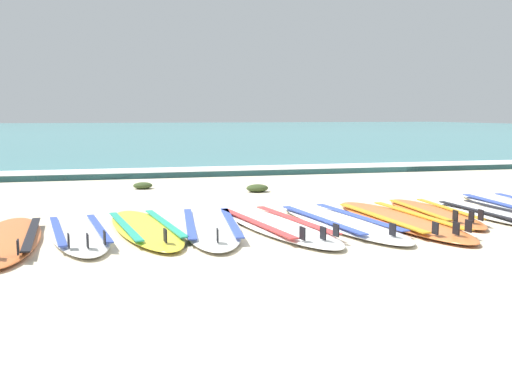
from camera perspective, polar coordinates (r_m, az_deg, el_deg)
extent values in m
plane|color=beige|center=(5.59, 5.15, -3.91)|extent=(80.00, 80.00, 0.00)
cube|color=teal|center=(40.28, -11.40, 5.98)|extent=(80.00, 60.00, 0.10)
cube|color=white|center=(10.86, -4.31, 2.01)|extent=(80.00, 0.88, 0.11)
ellipsoid|color=orange|center=(5.54, -23.10, -4.24)|extent=(0.67, 2.19, 0.07)
cube|color=black|center=(5.52, -21.11, -3.75)|extent=(0.17, 1.52, 0.01)
cube|color=black|center=(4.75, -22.27, -5.00)|extent=(0.02, 0.09, 0.11)
ellipsoid|color=silver|center=(5.58, -16.97, -3.87)|extent=(0.78, 2.07, 0.07)
cube|color=#334CB2|center=(5.56, -18.85, -3.56)|extent=(0.27, 1.41, 0.01)
cube|color=#334CB2|center=(5.59, -15.13, -3.35)|extent=(0.27, 1.41, 0.01)
cube|color=black|center=(4.80, -16.16, -4.59)|extent=(0.02, 0.09, 0.11)
cube|color=black|center=(4.85, -17.87, -4.54)|extent=(0.02, 0.09, 0.11)
cube|color=black|center=(4.87, -14.61, -4.36)|extent=(0.02, 0.09, 0.11)
ellipsoid|color=yellow|center=(5.67, -10.80, -3.49)|extent=(0.83, 2.19, 0.07)
cube|color=teal|center=(5.63, -12.73, -3.20)|extent=(0.29, 1.49, 0.01)
cube|color=teal|center=(5.70, -8.92, -2.97)|extent=(0.29, 1.49, 0.01)
cube|color=black|center=(4.86, -8.88, -4.23)|extent=(0.02, 0.09, 0.11)
ellipsoid|color=silver|center=(5.69, -4.47, -3.35)|extent=(0.77, 2.27, 0.07)
cube|color=#334CB2|center=(5.67, -6.50, -2.99)|extent=(0.23, 1.56, 0.01)
cube|color=#334CB2|center=(5.70, -2.46, -2.89)|extent=(0.23, 1.56, 0.01)
cube|color=black|center=(4.82, -3.79, -4.25)|extent=(0.02, 0.09, 0.11)
ellipsoid|color=white|center=(5.75, 1.87, -3.20)|extent=(1.00, 2.45, 0.07)
cube|color=#D13838|center=(5.66, -0.09, -2.96)|extent=(0.37, 1.66, 0.01)
cube|color=#D13838|center=(5.84, 3.77, -2.64)|extent=(0.37, 1.66, 0.01)
cube|color=black|center=(4.93, 6.58, -4.01)|extent=(0.03, 0.09, 0.11)
cube|color=black|center=(4.90, 4.57, -4.06)|extent=(0.03, 0.09, 0.11)
cube|color=black|center=(5.06, 7.84, -3.73)|extent=(0.03, 0.09, 0.11)
ellipsoid|color=white|center=(5.98, 8.13, -2.86)|extent=(0.90, 2.45, 0.07)
cube|color=#334CB2|center=(5.87, 6.31, -2.62)|extent=(0.30, 1.67, 0.01)
cube|color=#334CB2|center=(6.08, 9.90, -2.33)|extent=(0.30, 1.67, 0.01)
cube|color=black|center=(5.19, 13.22, -3.59)|extent=(0.02, 0.09, 0.11)
ellipsoid|color=orange|center=(6.20, 13.79, -2.63)|extent=(0.73, 2.50, 0.07)
cube|color=gold|center=(6.08, 12.00, -2.38)|extent=(0.17, 1.73, 0.01)
cube|color=gold|center=(6.31, 15.55, -2.14)|extent=(0.17, 1.73, 0.01)
cube|color=black|center=(5.39, 19.00, -3.39)|extent=(0.02, 0.09, 0.11)
cube|color=black|center=(5.34, 17.14, -3.40)|extent=(0.02, 0.09, 0.11)
cube|color=black|center=(5.54, 20.07, -3.15)|extent=(0.02, 0.09, 0.11)
ellipsoid|color=orange|center=(6.74, 16.93, -1.93)|extent=(0.62, 2.02, 0.07)
cube|color=gold|center=(6.65, 15.57, -1.64)|extent=(0.15, 1.40, 0.01)
cube|color=gold|center=(6.82, 18.29, -1.53)|extent=(0.15, 1.40, 0.01)
cube|color=black|center=(6.06, 20.33, -2.27)|extent=(0.02, 0.09, 0.11)
cube|color=black|center=(6.04, 18.92, -2.23)|extent=(0.02, 0.09, 0.11)
cube|color=black|center=(6.18, 21.15, -2.12)|extent=(0.02, 0.09, 0.11)
ellipsoid|color=white|center=(6.88, 21.94, -1.96)|extent=(0.54, 1.93, 0.07)
cube|color=black|center=(6.77, 20.80, -1.70)|extent=(0.11, 1.35, 0.01)
cube|color=black|center=(6.98, 23.08, -1.55)|extent=(0.11, 1.35, 0.01)
cube|color=#334CB2|center=(7.32, 23.23, -1.16)|extent=(0.22, 1.77, 0.01)
ellipsoid|color=#384723|center=(8.91, -11.02, 0.62)|extent=(0.29, 0.23, 0.10)
ellipsoid|color=#384723|center=(8.40, 0.13, 0.38)|extent=(0.32, 0.26, 0.11)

